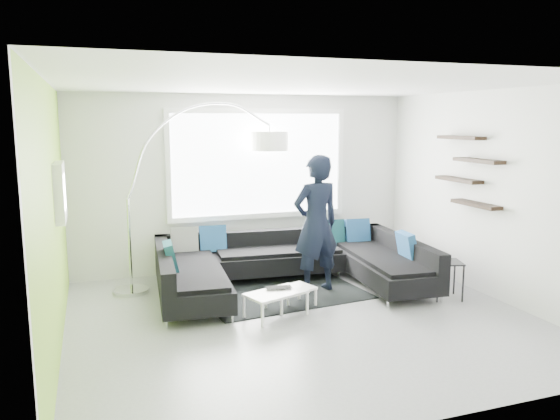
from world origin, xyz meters
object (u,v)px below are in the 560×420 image
at_px(coffee_table, 284,300).
at_px(person, 316,224).
at_px(arc_lamp, 128,199).
at_px(sectional_sofa, 291,266).
at_px(laptop, 279,289).
at_px(side_table, 446,280).

xyz_separation_m(coffee_table, person, (0.72, 0.67, 0.81)).
bearing_deg(coffee_table, arc_lamp, 120.99).
bearing_deg(arc_lamp, person, -21.99).
bearing_deg(sectional_sofa, arc_lamp, 168.08).
relative_size(sectional_sofa, coffee_table, 4.03).
xyz_separation_m(sectional_sofa, coffee_table, (-0.39, -0.81, -0.19)).
bearing_deg(sectional_sofa, coffee_table, -111.14).
height_order(sectional_sofa, arc_lamp, arc_lamp).
xyz_separation_m(coffee_table, laptop, (-0.08, -0.05, 0.17)).
bearing_deg(person, laptop, 34.13).
relative_size(sectional_sofa, laptop, 11.06).
bearing_deg(laptop, side_table, 3.03).
height_order(sectional_sofa, person, person).
relative_size(coffee_table, person, 0.49).
xyz_separation_m(person, laptop, (-0.79, -0.72, -0.64)).
xyz_separation_m(coffee_table, side_table, (2.26, -0.21, 0.10)).
bearing_deg(coffee_table, person, 23.79).
bearing_deg(coffee_table, laptop, -165.59).
distance_m(side_table, laptop, 2.35).
bearing_deg(side_table, coffee_table, 174.67).
height_order(person, laptop, person).
distance_m(arc_lamp, laptop, 2.47).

